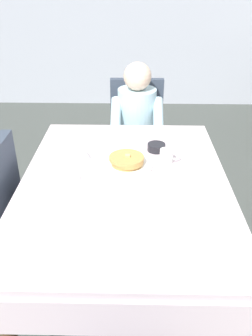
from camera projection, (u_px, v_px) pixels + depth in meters
The scene contains 13 objects.
ground_plane at pixel (125, 279), 2.25m from camera, with size 14.00×14.00×0.00m, color #474C47.
dining_table_main at pixel (125, 194), 1.93m from camera, with size 1.12×1.52×0.74m.
chair_diner at pixel (136, 129), 3.00m from camera, with size 0.44×0.45×0.93m.
diner_person at pixel (137, 121), 2.80m from camera, with size 0.40×0.43×1.12m.
plate_breakfast at pixel (128, 166), 2.00m from camera, with size 0.28×0.28×0.02m, color white.
breakfast_stack at pixel (127, 160), 1.99m from camera, with size 0.20×0.20×0.06m.
cup_coffee at pixel (167, 156), 2.03m from camera, with size 0.11×0.08×0.08m.
bowl_butter at pixel (156, 147), 2.17m from camera, with size 0.11×0.11×0.04m, color black.
syrup_pitcher at pixel (84, 153), 2.08m from camera, with size 0.08×0.08×0.07m.
fork_left_of_plate at pixel (94, 168), 1.99m from camera, with size 0.18×0.01×0.01m, color silver.
knife_right_of_plate at pixel (161, 169), 1.98m from camera, with size 0.20×0.01×0.01m, color silver.
spoon_near_edge at pixel (119, 198), 1.73m from camera, with size 0.15×0.01×0.01m, color silver.
napkin_folded at pixel (64, 179), 1.88m from camera, with size 0.17×0.12×0.01m, color white.
Camera 1 is at (0.04, -1.60, 1.73)m, focal length 37.94 mm.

